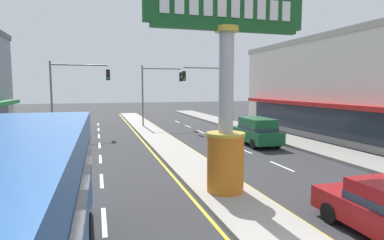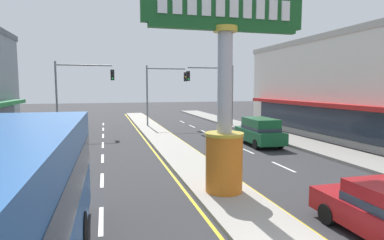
{
  "view_description": "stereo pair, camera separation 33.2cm",
  "coord_description": "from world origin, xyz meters",
  "px_view_note": "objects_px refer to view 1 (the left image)",
  "views": [
    {
      "loc": [
        -4.56,
        -4.87,
        4.03
      ],
      "look_at": [
        -0.57,
        8.48,
        2.6
      ],
      "focal_mm": 29.96,
      "sensor_mm": 36.0,
      "label": 1
    },
    {
      "loc": [
        -4.24,
        -4.96,
        4.03
      ],
      "look_at": [
        -0.57,
        8.48,
        2.6
      ],
      "focal_mm": 29.96,
      "sensor_mm": 36.0,
      "label": 2
    }
  ],
  "objects_px": {
    "storefront_right": "(352,87)",
    "traffic_light_right_side": "(212,85)",
    "traffic_light_median_far": "(157,86)",
    "district_sign": "(226,101)",
    "traffic_light_left_side": "(73,85)",
    "suv_near_left_lane": "(257,131)"
  },
  "relations": [
    {
      "from": "storefront_right",
      "to": "traffic_light_median_far",
      "type": "bearing_deg",
      "value": 141.94
    },
    {
      "from": "traffic_light_right_side",
      "to": "suv_near_left_lane",
      "type": "relative_size",
      "value": 1.33
    },
    {
      "from": "district_sign",
      "to": "traffic_light_right_side",
      "type": "height_order",
      "value": "district_sign"
    },
    {
      "from": "district_sign",
      "to": "storefront_right",
      "type": "relative_size",
      "value": 0.34
    },
    {
      "from": "traffic_light_right_side",
      "to": "suv_near_left_lane",
      "type": "distance_m",
      "value": 10.48
    },
    {
      "from": "district_sign",
      "to": "storefront_right",
      "type": "distance_m",
      "value": 18.66
    },
    {
      "from": "storefront_right",
      "to": "suv_near_left_lane",
      "type": "height_order",
      "value": "storefront_right"
    },
    {
      "from": "traffic_light_left_side",
      "to": "traffic_light_median_far",
      "type": "relative_size",
      "value": 1.0
    },
    {
      "from": "district_sign",
      "to": "traffic_light_right_side",
      "type": "bearing_deg",
      "value": 71.4
    },
    {
      "from": "traffic_light_left_side",
      "to": "traffic_light_median_far",
      "type": "xyz_separation_m",
      "value": [
        7.8,
        3.38,
        -0.05
      ]
    },
    {
      "from": "storefront_right",
      "to": "suv_near_left_lane",
      "type": "relative_size",
      "value": 4.7
    },
    {
      "from": "storefront_right",
      "to": "district_sign",
      "type": "bearing_deg",
      "value": -145.88
    },
    {
      "from": "storefront_right",
      "to": "traffic_light_right_side",
      "type": "height_order",
      "value": "storefront_right"
    },
    {
      "from": "district_sign",
      "to": "traffic_light_median_far",
      "type": "distance_m",
      "value": 21.49
    },
    {
      "from": "district_sign",
      "to": "traffic_light_left_side",
      "type": "bearing_deg",
      "value": 109.45
    },
    {
      "from": "district_sign",
      "to": "suv_near_left_lane",
      "type": "xyz_separation_m",
      "value": [
        6.09,
        8.99,
        -2.53
      ]
    },
    {
      "from": "traffic_light_left_side",
      "to": "traffic_light_median_far",
      "type": "distance_m",
      "value": 8.5
    },
    {
      "from": "traffic_light_median_far",
      "to": "suv_near_left_lane",
      "type": "xyz_separation_m",
      "value": [
        4.66,
        -12.44,
        -3.21
      ]
    },
    {
      "from": "traffic_light_median_far",
      "to": "suv_near_left_lane",
      "type": "distance_m",
      "value": 13.67
    },
    {
      "from": "district_sign",
      "to": "traffic_light_left_side",
      "type": "height_order",
      "value": "district_sign"
    },
    {
      "from": "traffic_light_right_side",
      "to": "traffic_light_median_far",
      "type": "distance_m",
      "value": 5.54
    },
    {
      "from": "storefront_right",
      "to": "traffic_light_right_side",
      "type": "distance_m",
      "value": 12.42
    }
  ]
}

